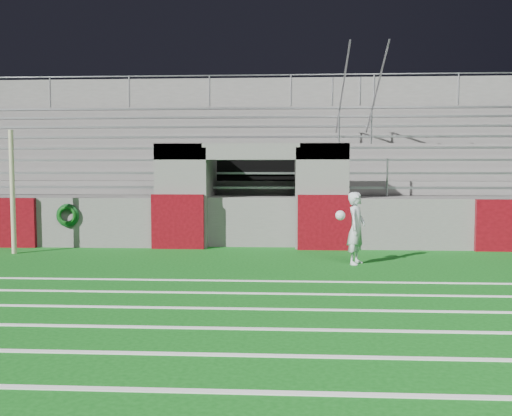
{
  "coord_description": "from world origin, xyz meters",
  "views": [
    {
      "loc": [
        0.93,
        -10.91,
        1.99
      ],
      "look_at": [
        0.2,
        1.8,
        1.1
      ],
      "focal_mm": 40.0,
      "sensor_mm": 36.0,
      "label": 1
    }
  ],
  "objects": [
    {
      "name": "stadium_structure",
      "position": [
        0.0,
        7.97,
        1.49
      ],
      "size": [
        26.0,
        8.48,
        5.42
      ],
      "color": "#5C5957",
      "rests_on": "ground"
    },
    {
      "name": "goalkeeper_with_ball",
      "position": [
        2.33,
        0.92,
        0.76
      ],
      "size": [
        0.72,
        0.65,
        1.5
      ],
      "color": "silver",
      "rests_on": "ground"
    },
    {
      "name": "field_markings",
      "position": [
        0.0,
        -5.0,
        0.01
      ],
      "size": [
        28.0,
        8.09,
        0.01
      ],
      "color": "white",
      "rests_on": "ground"
    },
    {
      "name": "field_post",
      "position": [
        -5.47,
        1.95,
        1.44
      ],
      "size": [
        0.11,
        0.11,
        2.87
      ],
      "primitive_type": "cylinder",
      "color": "#BCB58B",
      "rests_on": "ground"
    },
    {
      "name": "ground",
      "position": [
        0.0,
        0.0,
        0.0
      ],
      "size": [
        90.0,
        90.0,
        0.0
      ],
      "primitive_type": "plane",
      "color": "#0D5313",
      "rests_on": "ground"
    },
    {
      "name": "hose_coil",
      "position": [
        -4.57,
        2.93,
        0.82
      ],
      "size": [
        0.59,
        0.15,
        0.59
      ],
      "color": "#0B3913",
      "rests_on": "ground"
    }
  ]
}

